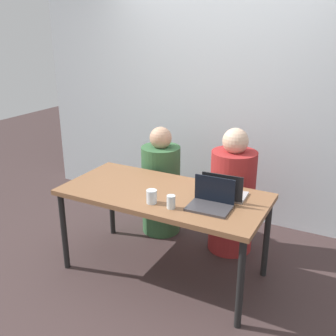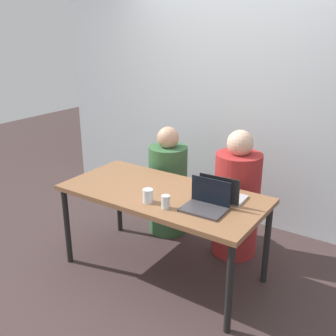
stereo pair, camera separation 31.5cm
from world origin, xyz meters
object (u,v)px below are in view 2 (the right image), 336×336
Objects in this scene: water_glass_right at (166,203)px; water_glass_center at (148,197)px; laptop_front_right at (206,203)px; laptop_back_right at (222,194)px; person_on_right at (236,201)px; person_on_left at (168,186)px.

water_glass_center is at bearing 175.72° from water_glass_right.
water_glass_center is at bearing -163.83° from laptop_front_right.
water_glass_center is (-0.45, -0.35, -0.00)m from laptop_back_right.
laptop_back_right is at bearing 80.65° from laptop_front_right.
laptop_back_right is (0.10, -0.51, 0.27)m from person_on_right.
water_glass_right is (-0.28, -0.36, -0.00)m from laptop_back_right.
water_glass_center reaches higher than water_glass_right.
laptop_back_right is (0.03, 0.21, 0.00)m from laptop_front_right.
laptop_front_right is 0.29m from water_glass_right.
laptop_back_right is at bearing 105.87° from person_on_right.
water_glass_right is at bearing -151.02° from laptop_front_right.
laptop_back_right is at bearing 145.95° from person_on_left.
person_on_left is 1.12m from laptop_front_right.
laptop_front_right is at bearing 135.70° from person_on_left.
water_glass_right is at bearing 83.18° from person_on_right.
person_on_left reaches higher than laptop_front_right.
laptop_front_right is at bearing 100.59° from person_on_right.
person_on_right reaches higher than water_glass_center.
person_on_right is 3.53× the size of laptop_back_right.
laptop_back_right is (0.84, -0.51, 0.30)m from person_on_left.
laptop_front_right is (0.07, -0.72, 0.27)m from person_on_right.
water_glass_right is (-0.18, -0.87, 0.27)m from person_on_right.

